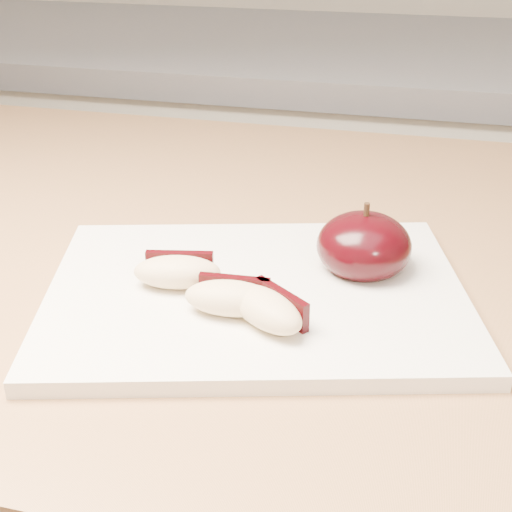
# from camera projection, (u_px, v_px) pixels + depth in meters

# --- Properties ---
(back_cabinet) EXTENTS (2.40, 0.62, 0.94)m
(back_cabinet) POSITION_uv_depth(u_px,v_px,m) (376.00, 288.00, 1.39)
(back_cabinet) COLOR silver
(back_cabinet) RESTS_ON ground
(cutting_board) EXTENTS (0.34, 0.29, 0.01)m
(cutting_board) POSITION_uv_depth(u_px,v_px,m) (256.00, 294.00, 0.51)
(cutting_board) COLOR white
(cutting_board) RESTS_ON island_counter
(apple_half) EXTENTS (0.09, 0.09, 0.06)m
(apple_half) POSITION_uv_depth(u_px,v_px,m) (364.00, 246.00, 0.53)
(apple_half) COLOR black
(apple_half) RESTS_ON cutting_board
(apple_wedge_a) EXTENTS (0.07, 0.04, 0.02)m
(apple_wedge_a) POSITION_uv_depth(u_px,v_px,m) (178.00, 271.00, 0.50)
(apple_wedge_a) COLOR beige
(apple_wedge_a) RESTS_ON cutting_board
(apple_wedge_b) EXTENTS (0.06, 0.03, 0.02)m
(apple_wedge_b) POSITION_uv_depth(u_px,v_px,m) (231.00, 297.00, 0.47)
(apple_wedge_b) COLOR beige
(apple_wedge_b) RESTS_ON cutting_board
(apple_wedge_c) EXTENTS (0.07, 0.06, 0.02)m
(apple_wedge_c) POSITION_uv_depth(u_px,v_px,m) (268.00, 308.00, 0.46)
(apple_wedge_c) COLOR beige
(apple_wedge_c) RESTS_ON cutting_board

